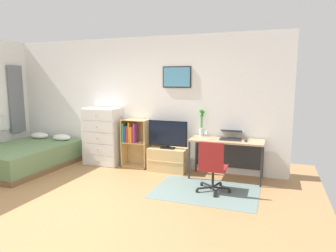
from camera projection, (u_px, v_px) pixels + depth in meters
name	position (u px, v px, depth m)	size (l,w,h in m)	color
ground_plane	(67.00, 208.00, 4.31)	(7.20, 7.20, 0.00)	#A87A4C
wall_back_with_posters	(139.00, 102.00, 6.36)	(6.12, 0.09, 2.70)	white
area_rug	(206.00, 191.00, 4.95)	(1.70, 1.20, 0.01)	slate
bed	(26.00, 156.00, 6.25)	(1.48, 2.05, 0.61)	brown
dresser	(103.00, 136.00, 6.47)	(0.79, 0.46, 1.23)	silver
bookshelf	(133.00, 139.00, 6.29)	(0.55, 0.30, 1.01)	tan
tv_stand	(168.00, 159.00, 6.04)	(0.77, 0.41, 0.47)	tan
television	(168.00, 135.00, 5.94)	(0.81, 0.16, 0.56)	black
desk	(227.00, 146.00, 5.58)	(1.34, 0.56, 0.74)	tan
office_chair	(212.00, 166.00, 4.82)	(0.56, 0.58, 0.86)	#232326
laptop	(231.00, 135.00, 5.56)	(0.41, 0.44, 0.17)	#333338
computer_mouse	(246.00, 141.00, 5.33)	(0.06, 0.10, 0.03)	#262628
bamboo_vase	(202.00, 124.00, 5.81)	(0.10, 0.10, 0.53)	silver
wine_glass	(207.00, 132.00, 5.50)	(0.07, 0.07, 0.18)	silver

